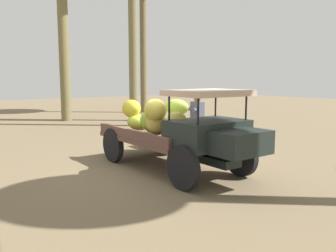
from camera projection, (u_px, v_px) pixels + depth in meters
ground_plane at (170, 170)px, 8.06m from camera, size 60.00×60.00×0.00m
truck at (180, 131)px, 7.72m from camera, size 4.51×1.79×1.87m
farmer at (197, 118)px, 9.99m from camera, size 0.52×0.48×1.72m
wooden_crate at (154, 139)px, 10.67m from camera, size 0.62×0.54×0.49m
loose_banana_bunch at (233, 146)px, 9.99m from camera, size 0.65×0.61×0.37m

